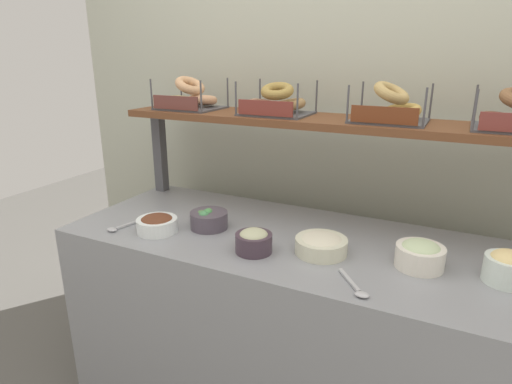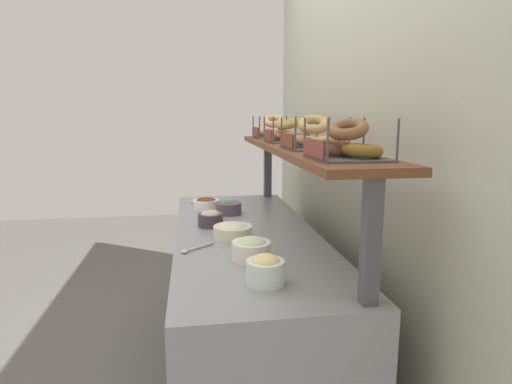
% 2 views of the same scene
% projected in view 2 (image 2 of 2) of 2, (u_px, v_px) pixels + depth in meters
% --- Properties ---
extents(ground_plane, '(8.00, 8.00, 0.00)m').
position_uv_depth(ground_plane, '(247.00, 382.00, 2.28)').
color(ground_plane, '#595651').
extents(back_wall, '(3.07, 0.06, 2.40)m').
position_uv_depth(back_wall, '(353.00, 160.00, 2.15)').
color(back_wall, '#B8BBA6').
rests_on(back_wall, ground_plane).
extents(deli_counter, '(1.87, 0.70, 0.85)m').
position_uv_depth(deli_counter, '(246.00, 309.00, 2.21)').
color(deli_counter, gray).
rests_on(deli_counter, ground_plane).
extents(shelf_riser_left, '(0.05, 0.05, 0.40)m').
position_uv_depth(shelf_riser_left, '(268.00, 169.00, 2.99)').
color(shelf_riser_left, '#4C4C51').
rests_on(shelf_riser_left, deli_counter).
extents(shelf_riser_right, '(0.05, 0.05, 0.40)m').
position_uv_depth(shelf_riser_right, '(371.00, 242.00, 1.28)').
color(shelf_riser_right, '#4C4C51').
rests_on(shelf_riser_right, deli_counter).
extents(upper_shelf, '(1.83, 0.32, 0.03)m').
position_uv_depth(upper_shelf, '(299.00, 148.00, 2.09)').
color(upper_shelf, brown).
rests_on(upper_shelf, shelf_riser_left).
extents(bowl_scallion_spread, '(0.16, 0.16, 0.09)m').
position_uv_depth(bowl_scallion_spread, '(251.00, 248.00, 1.71)').
color(bowl_scallion_spread, white).
rests_on(bowl_scallion_spread, deli_counter).
extents(bowl_potato_salad, '(0.19, 0.19, 0.07)m').
position_uv_depth(bowl_potato_salad, '(233.00, 230.00, 2.02)').
color(bowl_potato_salad, beige).
rests_on(bowl_potato_salad, deli_counter).
extents(bowl_tuna_salad, '(0.13, 0.13, 0.09)m').
position_uv_depth(bowl_tuna_salad, '(210.00, 218.00, 2.22)').
color(bowl_tuna_salad, '#43333F').
rests_on(bowl_tuna_salad, deli_counter).
extents(bowl_chocolate_spread, '(0.16, 0.16, 0.07)m').
position_uv_depth(bowl_chocolate_spread, '(206.00, 203.00, 2.63)').
color(bowl_chocolate_spread, white).
rests_on(bowl_chocolate_spread, deli_counter).
extents(bowl_egg_salad, '(0.14, 0.14, 0.11)m').
position_uv_depth(bowl_egg_salad, '(265.00, 269.00, 1.46)').
color(bowl_egg_salad, white).
rests_on(bowl_egg_salad, deli_counter).
extents(bowl_veggie_mix, '(0.15, 0.15, 0.08)m').
position_uv_depth(bowl_veggie_mix, '(228.00, 208.00, 2.49)').
color(bowl_veggie_mix, '#514753').
rests_on(bowl_veggie_mix, deli_counter).
extents(serving_spoon_near_plate, '(0.06, 0.17, 0.01)m').
position_uv_depth(serving_spoon_near_plate, '(199.00, 203.00, 2.78)').
color(serving_spoon_near_plate, '#B7B7BC').
rests_on(serving_spoon_near_plate, deli_counter).
extents(serving_spoon_by_edge, '(0.13, 0.15, 0.01)m').
position_uv_depth(serving_spoon_by_edge, '(192.00, 249.00, 1.83)').
color(serving_spoon_by_edge, '#B7B7BC').
rests_on(serving_spoon_by_edge, deli_counter).
extents(bagel_basket_plain, '(0.28, 0.25, 0.16)m').
position_uv_depth(bagel_basket_plain, '(273.00, 130.00, 2.74)').
color(bagel_basket_plain, '#4C4C51').
rests_on(bagel_basket_plain, upper_shelf).
extents(bagel_basket_everything, '(0.28, 0.25, 0.14)m').
position_uv_depth(bagel_basket_everything, '(289.00, 133.00, 2.31)').
color(bagel_basket_everything, '#4C4C51').
rests_on(bagel_basket_everything, upper_shelf).
extents(bagel_basket_sesame, '(0.28, 0.26, 0.16)m').
position_uv_depth(bagel_basket_sesame, '(313.00, 138.00, 1.86)').
color(bagel_basket_sesame, '#4C4C51').
rests_on(bagel_basket_sesame, upper_shelf).
extents(bagel_basket_cinnamon_raisin, '(0.28, 0.24, 0.14)m').
position_uv_depth(bagel_basket_cinnamon_raisin, '(346.00, 145.00, 1.45)').
color(bagel_basket_cinnamon_raisin, '#4C4C51').
rests_on(bagel_basket_cinnamon_raisin, upper_shelf).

